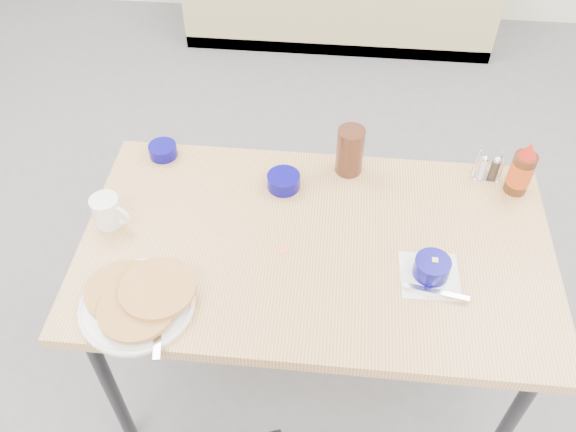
# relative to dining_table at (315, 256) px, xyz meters

# --- Properties ---
(ground) EXTENTS (6.00, 6.00, 0.00)m
(ground) POSITION_rel_dining_table_xyz_m (0.00, -0.25, -0.70)
(ground) COLOR slate
(ground) RESTS_ON ground
(dining_table) EXTENTS (1.40, 0.80, 0.76)m
(dining_table) POSITION_rel_dining_table_xyz_m (0.00, 0.00, 0.00)
(dining_table) COLOR tan
(dining_table) RESTS_ON ground
(pancake_plate) EXTENTS (0.31, 0.32, 0.06)m
(pancake_plate) POSITION_rel_dining_table_xyz_m (-0.46, -0.27, 0.08)
(pancake_plate) COLOR white
(pancake_plate) RESTS_ON dining_table
(coffee_mug) EXTENTS (0.12, 0.09, 0.10)m
(coffee_mug) POSITION_rel_dining_table_xyz_m (-0.63, 0.02, 0.11)
(coffee_mug) COLOR white
(coffee_mug) RESTS_ON dining_table
(grits_setting) EXTENTS (0.19, 0.17, 0.07)m
(grits_setting) POSITION_rel_dining_table_xyz_m (0.33, -0.09, 0.09)
(grits_setting) COLOR white
(grits_setting) RESTS_ON dining_table
(creamer_bowl) EXTENTS (0.09, 0.09, 0.04)m
(creamer_bowl) POSITION_rel_dining_table_xyz_m (-0.54, 0.34, 0.08)
(creamer_bowl) COLOR #08046B
(creamer_bowl) RESTS_ON dining_table
(butter_bowl) EXTENTS (0.11, 0.11, 0.05)m
(butter_bowl) POSITION_rel_dining_table_xyz_m (-0.12, 0.23, 0.09)
(butter_bowl) COLOR #08046B
(butter_bowl) RESTS_ON dining_table
(amber_tumbler) EXTENTS (0.09, 0.09, 0.17)m
(amber_tumbler) POSITION_rel_dining_table_xyz_m (0.08, 0.33, 0.15)
(amber_tumbler) COLOR #402114
(amber_tumbler) RESTS_ON dining_table
(condiment_caddy) EXTENTS (0.09, 0.05, 0.10)m
(condiment_caddy) POSITION_rel_dining_table_xyz_m (0.54, 0.34, 0.10)
(condiment_caddy) COLOR silver
(condiment_caddy) RESTS_ON dining_table
(syrup_bottle) EXTENTS (0.07, 0.07, 0.19)m
(syrup_bottle) POSITION_rel_dining_table_xyz_m (0.62, 0.29, 0.15)
(syrup_bottle) COLOR #47230F
(syrup_bottle) RESTS_ON dining_table
(sugar_wrapper) EXTENTS (0.04, 0.04, 0.00)m
(sugar_wrapper) POSITION_rel_dining_table_xyz_m (-0.09, -0.04, 0.06)
(sugar_wrapper) COLOR #FC6E54
(sugar_wrapper) RESTS_ON dining_table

